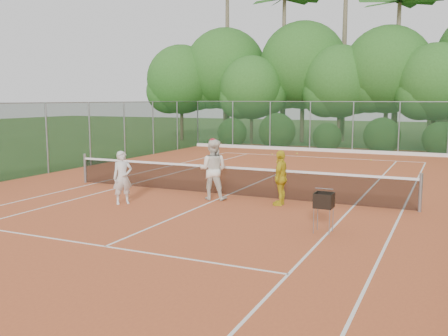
# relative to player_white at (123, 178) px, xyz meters

# --- Properties ---
(ground) EXTENTS (120.00, 120.00, 0.00)m
(ground) POSITION_rel_player_white_xyz_m (2.31, 2.58, -0.82)
(ground) COLOR #2A4B1A
(ground) RESTS_ON ground
(clay_court) EXTENTS (18.00, 36.00, 0.02)m
(clay_court) POSITION_rel_player_white_xyz_m (2.31, 2.58, -0.81)
(clay_court) COLOR #BA542A
(clay_court) RESTS_ON ground
(tennis_net) EXTENTS (11.97, 0.10, 1.10)m
(tennis_net) POSITION_rel_player_white_xyz_m (2.31, 2.58, -0.29)
(tennis_net) COLOR gray
(tennis_net) RESTS_ON clay_court
(player_white) EXTENTS (0.68, 0.70, 1.61)m
(player_white) POSITION_rel_player_white_xyz_m (0.00, 0.00, 0.00)
(player_white) COLOR silver
(player_white) RESTS_ON clay_court
(player_center_grp) EXTENTS (1.03, 0.86, 1.94)m
(player_center_grp) POSITION_rel_player_white_xyz_m (2.17, 1.75, 0.15)
(player_center_grp) COLOR white
(player_center_grp) RESTS_ON clay_court
(player_yellow) EXTENTS (0.45, 0.99, 1.65)m
(player_yellow) POSITION_rel_player_white_xyz_m (4.39, 1.83, 0.02)
(player_yellow) COLOR gold
(player_yellow) RESTS_ON clay_court
(ball_hopper) EXTENTS (0.42, 0.42, 0.96)m
(ball_hopper) POSITION_rel_player_white_xyz_m (6.30, -0.71, -0.04)
(ball_hopper) COLOR gray
(ball_hopper) RESTS_ON clay_court
(stray_ball_a) EXTENTS (0.07, 0.07, 0.07)m
(stray_ball_a) POSITION_rel_player_white_xyz_m (-0.36, 14.63, -0.77)
(stray_ball_a) COLOR gold
(stray_ball_a) RESTS_ON clay_court
(stray_ball_b) EXTENTS (0.07, 0.07, 0.07)m
(stray_ball_b) POSITION_rel_player_white_xyz_m (0.81, 15.67, -0.77)
(stray_ball_b) COLOR #CCE735
(stray_ball_b) RESTS_ON clay_court
(stray_ball_c) EXTENTS (0.07, 0.07, 0.07)m
(stray_ball_c) POSITION_rel_player_white_xyz_m (5.20, 14.14, -0.77)
(stray_ball_c) COLOR #D3EA36
(stray_ball_c) RESTS_ON clay_court
(court_markings) EXTENTS (11.03, 23.83, 0.01)m
(court_markings) POSITION_rel_player_white_xyz_m (2.31, 2.58, -0.80)
(court_markings) COLOR white
(court_markings) RESTS_ON clay_court
(fence_back) EXTENTS (18.07, 0.07, 3.00)m
(fence_back) POSITION_rel_player_white_xyz_m (2.31, 17.58, 0.70)
(fence_back) COLOR #19381E
(fence_back) RESTS_ON clay_court
(tropical_treeline) EXTENTS (32.10, 8.49, 15.03)m
(tropical_treeline) POSITION_rel_player_white_xyz_m (3.74, 22.81, 4.29)
(tropical_treeline) COLOR brown
(tropical_treeline) RESTS_ON ground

